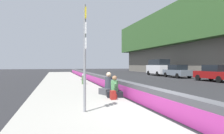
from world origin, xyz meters
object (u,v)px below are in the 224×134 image
Objects in this scene: seated_person_middle at (109,87)px; parked_car_third at (215,73)px; parked_car_fourth at (177,71)px; backpack at (113,95)px; fire_hydrant at (83,79)px; route_sign_post at (85,50)px; parked_car_midline at (158,67)px; seated_person_foreground at (115,90)px.

parked_car_third reaches higher than seated_person_middle.
parked_car_fourth reaches higher than seated_person_middle.
seated_person_middle is 2.97× the size of backpack.
fire_hydrant is 2.20× the size of backpack.
parked_car_third is at bearing -54.17° from route_sign_post.
route_sign_post reaches higher than fire_hydrant.
route_sign_post is 27.28m from parked_car_midline.
route_sign_post is at bearing 146.74° from seated_person_foreground.
seated_person_foreground is at bearing -174.98° from fire_hydrant.
parked_car_fourth is (17.31, -14.69, -1.37)m from route_sign_post.
route_sign_post is 3.42× the size of seated_person_foreground.
parked_car_third is (6.89, -13.04, 0.35)m from seated_person_middle.
backpack is (-1.67, 0.22, -0.18)m from seated_person_middle.
parked_car_fourth is (7.44, -13.46, 0.27)m from fire_hydrant.
seated_person_foreground reaches higher than backpack.
fire_hydrant is at bearing 5.55° from seated_person_middle.
route_sign_post is at bearing 139.68° from parked_car_fourth.
route_sign_post is at bearing 154.66° from seated_person_middle.
route_sign_post is 0.70× the size of parked_car_midline.
parked_car_midline is at bearing -33.03° from seated_person_foreground.
parked_car_third is (8.56, -13.26, 0.53)m from backpack.
parked_car_fourth is (13.47, -12.87, 0.35)m from seated_person_middle.
fire_hydrant is at bearing 5.02° from seated_person_foreground.
fire_hydrant is 15.38m from parked_car_fourth.
parked_car_midline is at bearing -0.08° from parked_car_third.
seated_person_foreground is 0.89× the size of seated_person_middle.
seated_person_foreground is (2.82, -1.85, -1.76)m from route_sign_post.
parked_car_third is (10.73, -14.86, -1.37)m from route_sign_post.
seated_person_middle is at bearing -7.53° from backpack.
route_sign_post reaches higher than seated_person_middle.
seated_person_middle is (3.84, -1.82, -1.72)m from route_sign_post.
seated_person_foreground is at bearing -33.26° from route_sign_post.
seated_person_middle is (1.02, 0.03, 0.04)m from seated_person_foreground.
parked_car_fourth is 5.57m from parked_car_midline.
seated_person_middle is 18.63m from parked_car_fourth.
parked_car_fourth is at bearing -61.08° from fire_hydrant.
seated_person_foreground reaches higher than fire_hydrant.
parked_car_third is at bearing -57.16° from backpack.
fire_hydrant is at bearing -7.12° from route_sign_post.
parked_car_fourth is at bearing -43.71° from seated_person_middle.
parked_car_third is (0.85, -13.62, 0.27)m from fire_hydrant.
seated_person_foreground is 15.22m from parked_car_third.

